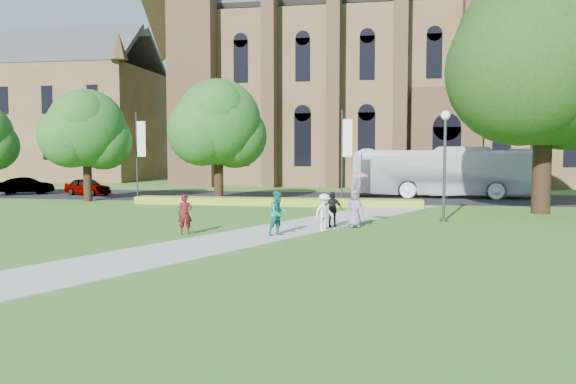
% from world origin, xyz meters
% --- Properties ---
extents(ground, '(160.00, 160.00, 0.00)m').
position_xyz_m(ground, '(0.00, 0.00, 0.00)').
color(ground, '#3F681F').
rests_on(ground, ground).
extents(road, '(160.00, 10.00, 0.02)m').
position_xyz_m(road, '(0.00, 20.00, 0.01)').
color(road, black).
rests_on(road, ground).
extents(footpath, '(15.58, 28.54, 0.04)m').
position_xyz_m(footpath, '(0.00, 1.00, 0.02)').
color(footpath, '#B2B2A8').
rests_on(footpath, ground).
extents(flower_hedge, '(18.00, 1.40, 0.45)m').
position_xyz_m(flower_hedge, '(-2.00, 13.20, 0.23)').
color(flower_hedge, gold).
rests_on(flower_hedge, ground).
extents(cathedral, '(52.60, 18.25, 28.00)m').
position_xyz_m(cathedral, '(10.00, 39.73, 12.98)').
color(cathedral, brown).
rests_on(cathedral, ground).
extents(building_west, '(22.00, 14.00, 18.30)m').
position_xyz_m(building_west, '(-34.00, 42.00, 9.21)').
color(building_west, brown).
rests_on(building_west, ground).
extents(streetlamp, '(0.44, 0.44, 5.24)m').
position_xyz_m(streetlamp, '(7.50, 6.50, 3.30)').
color(streetlamp, '#38383D').
rests_on(streetlamp, ground).
extents(large_tree, '(9.60, 9.60, 13.20)m').
position_xyz_m(large_tree, '(13.00, 11.00, 8.37)').
color(large_tree, '#332114').
rests_on(large_tree, ground).
extents(street_tree_0, '(5.20, 5.20, 7.50)m').
position_xyz_m(street_tree_0, '(-15.00, 14.00, 4.87)').
color(street_tree_0, '#332114').
rests_on(street_tree_0, ground).
extents(street_tree_1, '(5.60, 5.60, 8.05)m').
position_xyz_m(street_tree_1, '(-6.00, 14.50, 5.22)').
color(street_tree_1, '#332114').
rests_on(street_tree_1, ground).
extents(banner_pole_0, '(0.70, 0.10, 6.00)m').
position_xyz_m(banner_pole_0, '(2.11, 15.20, 3.39)').
color(banner_pole_0, '#38383D').
rests_on(banner_pole_0, ground).
extents(banner_pole_1, '(0.70, 0.10, 6.00)m').
position_xyz_m(banner_pole_1, '(-11.89, 15.20, 3.39)').
color(banner_pole_1, '#38383D').
rests_on(banner_pole_1, ground).
extents(tour_coach, '(13.18, 3.15, 3.67)m').
position_xyz_m(tour_coach, '(8.89, 21.31, 1.85)').
color(tour_coach, white).
rests_on(tour_coach, road).
extents(car_0, '(4.12, 2.67, 1.31)m').
position_xyz_m(car_0, '(-17.77, 18.86, 0.67)').
color(car_0, gray).
rests_on(car_0, road).
extents(car_1, '(4.15, 2.48, 1.29)m').
position_xyz_m(car_1, '(-23.14, 19.14, 0.67)').
color(car_1, gray).
rests_on(car_1, road).
extents(pedestrian_0, '(0.67, 0.56, 1.57)m').
position_xyz_m(pedestrian_0, '(-3.07, 0.23, 0.83)').
color(pedestrian_0, '#4D1112').
rests_on(pedestrian_0, footpath).
extents(pedestrian_1, '(1.06, 1.07, 1.74)m').
position_xyz_m(pedestrian_1, '(0.65, 0.48, 0.91)').
color(pedestrian_1, '#177366').
rests_on(pedestrian_1, footpath).
extents(pedestrian_2, '(1.08, 1.12, 1.54)m').
position_xyz_m(pedestrian_2, '(2.27, 2.07, 0.81)').
color(pedestrian_2, white).
rests_on(pedestrian_2, footpath).
extents(pedestrian_3, '(0.96, 0.56, 1.54)m').
position_xyz_m(pedestrian_3, '(2.48, 3.33, 0.81)').
color(pedestrian_3, black).
rests_on(pedestrian_3, footpath).
extents(pedestrian_4, '(0.88, 0.69, 1.60)m').
position_xyz_m(pedestrian_4, '(3.45, 3.56, 0.84)').
color(pedestrian_4, slate).
rests_on(pedestrian_4, footpath).
extents(parasol, '(0.83, 0.83, 0.69)m').
position_xyz_m(parasol, '(3.63, 3.66, 1.98)').
color(parasol, '#E8A3A5').
rests_on(parasol, pedestrian_4).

